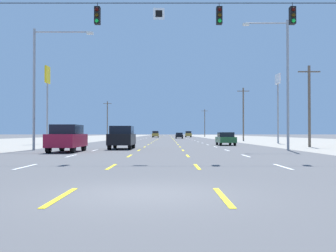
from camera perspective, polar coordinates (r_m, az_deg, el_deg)
name	(u,v)px	position (r m, az deg, el deg)	size (l,w,h in m)	color
ground_plane	(163,140)	(74.92, -0.71, -2.08)	(572.00, 572.00, 0.00)	#4C4C4F
lot_apron_left	(35,140)	(79.08, -18.96, -1.97)	(28.00, 440.00, 0.01)	gray
lot_apron_right	(291,140)	(78.72, 17.63, -1.98)	(28.00, 440.00, 0.01)	gray
lane_markings	(164,138)	(113.41, -0.56, -1.72)	(10.64, 227.60, 0.01)	white
signal_span_wire	(164,58)	(20.91, -0.57, 9.87)	(24.89, 0.53, 9.37)	brown
suv_far_left_nearest	(65,138)	(29.21, -14.83, -1.69)	(1.98, 4.90, 1.98)	maroon
suv_inner_left_near	(120,137)	(33.80, -7.03, -1.62)	(1.98, 4.90, 1.98)	black
sedan_far_right_mid	(224,139)	(44.27, 8.15, -1.83)	(1.80, 4.50, 1.46)	#235B2D
hatchback_far_left_midfar	(125,136)	(69.23, -6.36, -1.52)	(1.72, 3.90, 1.54)	maroon
sedan_inner_right_far	(177,136)	(94.90, 1.37, -1.40)	(1.80, 4.50, 1.46)	black
suv_inner_left_farther	(154,134)	(119.05, -2.12, -1.20)	(1.98, 4.90, 1.98)	#B28C33
suv_far_right_farthest	(186,134)	(127.13, 2.71, -1.18)	(1.98, 4.90, 1.98)	#B28C33
hatchback_inner_left_distant_a	(154,135)	(134.60, -2.04, -1.28)	(1.72, 3.90, 1.54)	#B28C33
pole_sign_left_row_1	(45,87)	(51.64, -17.52, 5.52)	(0.24, 1.62, 9.82)	gray
pole_sign_right_row_1	(276,92)	(54.16, 15.51, 4.77)	(0.24, 1.94, 9.26)	gray
streetlight_left_row_0	(39,79)	(32.94, -18.41, 6.59)	(4.82, 0.26, 9.74)	gray
streetlight_right_row_0	(282,76)	(32.70, 16.30, 7.05)	(3.69, 0.26, 10.45)	gray
utility_pole_right_row_0	(307,104)	(40.89, 19.70, 2.99)	(2.20, 0.26, 8.04)	brown
utility_pole_right_row_1	(241,113)	(71.91, 10.69, 1.87)	(2.20, 0.26, 9.59)	brown
utility_pole_left_row_2	(105,119)	(104.25, -9.15, 1.02)	(2.20, 0.26, 9.78)	brown
utility_pole_right_row_3	(203,122)	(138.78, 5.12, 0.52)	(2.20, 0.26, 9.82)	brown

